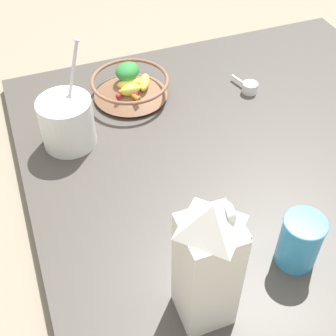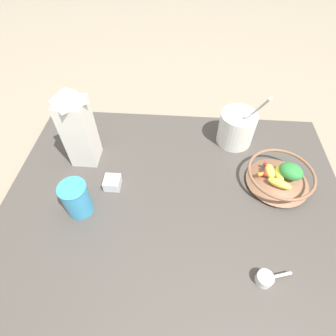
# 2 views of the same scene
# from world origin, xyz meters

# --- Properties ---
(ground_plane) EXTENTS (6.00, 6.00, 0.00)m
(ground_plane) POSITION_xyz_m (0.00, 0.00, 0.00)
(ground_plane) COLOR gray
(countertop) EXTENTS (1.11, 1.11, 0.04)m
(countertop) POSITION_xyz_m (0.00, 0.00, 0.02)
(countertop) COLOR #47423D
(countertop) RESTS_ON ground_plane
(fruit_bowl) EXTENTS (0.22, 0.22, 0.09)m
(fruit_bowl) POSITION_xyz_m (0.34, 0.22, 0.08)
(fruit_bowl) COLOR brown
(fruit_bowl) RESTS_ON countertop
(milk_carton) EXTENTS (0.09, 0.09, 0.30)m
(milk_carton) POSITION_xyz_m (-0.33, 0.29, 0.19)
(milk_carton) COLOR silver
(milk_carton) RESTS_ON countertop
(yogurt_tub) EXTENTS (0.14, 0.14, 0.25)m
(yogurt_tub) POSITION_xyz_m (0.21, 0.42, 0.11)
(yogurt_tub) COLOR white
(yogurt_tub) RESTS_ON countertop
(drinking_cup) EXTENTS (0.08, 0.08, 0.12)m
(drinking_cup) POSITION_xyz_m (-0.29, 0.07, 0.10)
(drinking_cup) COLOR #3893C6
(drinking_cup) RESTS_ON countertop
(spice_jar) EXTENTS (0.05, 0.05, 0.04)m
(spice_jar) POSITION_xyz_m (-0.21, 0.17, 0.05)
(spice_jar) COLOR silver
(spice_jar) RESTS_ON countertop
(measuring_scoop) EXTENTS (0.10, 0.05, 0.03)m
(measuring_scoop) POSITION_xyz_m (0.25, -0.11, 0.05)
(measuring_scoop) COLOR white
(measuring_scoop) RESTS_ON countertop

